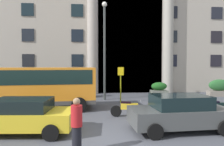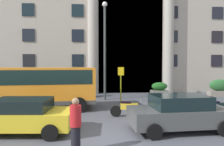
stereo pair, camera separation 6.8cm
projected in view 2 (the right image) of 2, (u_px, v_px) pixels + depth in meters
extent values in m
cube|color=#494C55|center=(107.00, 141.00, 7.73)|extent=(80.00, 64.00, 0.12)
cube|color=#A2998C|center=(101.00, 27.00, 24.91)|extent=(41.62, 9.00, 14.87)
cube|color=black|center=(131.00, 39.00, 20.74)|extent=(6.49, 0.12, 10.98)
cylinder|color=#A39990|center=(93.00, 38.00, 20.18)|extent=(1.06, 1.06, 10.98)
cylinder|color=#A19C90|center=(168.00, 38.00, 20.67)|extent=(1.06, 1.06, 10.98)
cube|color=black|center=(29.00, 60.00, 20.07)|extent=(1.17, 0.08, 1.22)
cube|color=black|center=(78.00, 60.00, 20.38)|extent=(1.17, 0.08, 1.22)
cube|color=black|center=(172.00, 61.00, 20.99)|extent=(1.17, 0.08, 1.22)
cube|color=black|center=(217.00, 61.00, 21.30)|extent=(1.17, 0.08, 1.22)
cube|color=black|center=(28.00, 35.00, 19.98)|extent=(1.17, 0.08, 1.22)
cube|color=black|center=(78.00, 36.00, 20.29)|extent=(1.17, 0.08, 1.22)
cube|color=black|center=(172.00, 36.00, 20.90)|extent=(1.17, 0.08, 1.22)
cube|color=black|center=(217.00, 37.00, 21.21)|extent=(1.17, 0.08, 1.22)
cube|color=black|center=(28.00, 10.00, 19.89)|extent=(1.17, 0.08, 1.22)
cube|color=black|center=(78.00, 10.00, 20.20)|extent=(1.17, 0.08, 1.22)
cube|color=black|center=(172.00, 12.00, 20.81)|extent=(1.17, 0.08, 1.22)
cube|color=black|center=(218.00, 13.00, 21.11)|extent=(1.17, 0.08, 1.22)
cube|color=orange|center=(41.00, 85.00, 12.90)|extent=(6.89, 3.05, 2.20)
cube|color=black|center=(41.00, 76.00, 12.88)|extent=(6.49, 3.04, 0.85)
cube|color=black|center=(93.00, 79.00, 13.42)|extent=(0.26, 2.01, 1.06)
cube|color=#464340|center=(41.00, 101.00, 12.94)|extent=(6.89, 3.09, 0.24)
cylinder|color=black|center=(79.00, 98.00, 14.51)|extent=(0.92, 0.37, 0.90)
cylinder|color=black|center=(79.00, 105.00, 12.14)|extent=(0.92, 0.37, 0.90)
cylinder|color=black|center=(8.00, 100.00, 13.75)|extent=(0.92, 0.37, 0.90)
cylinder|color=#959B12|center=(121.00, 85.00, 15.33)|extent=(0.08, 0.08, 2.59)
cube|color=yellow|center=(121.00, 71.00, 15.26)|extent=(0.44, 0.03, 0.60)
cube|color=#6D5F5A|center=(29.00, 94.00, 17.96)|extent=(1.87, 0.82, 0.52)
ellipsoid|color=#286734|center=(29.00, 87.00, 17.93)|extent=(1.79, 0.74, 0.83)
cube|color=gray|center=(220.00, 94.00, 18.48)|extent=(2.08, 0.70, 0.50)
ellipsoid|color=#29602D|center=(220.00, 85.00, 18.45)|extent=(2.00, 0.63, 1.03)
cube|color=slate|center=(159.00, 93.00, 18.59)|extent=(1.49, 0.86, 0.53)
ellipsoid|color=#1D551D|center=(159.00, 86.00, 18.56)|extent=(1.43, 0.78, 0.72)
cube|color=slate|center=(86.00, 94.00, 18.06)|extent=(1.45, 0.82, 0.58)
ellipsoid|color=#204320|center=(86.00, 84.00, 18.03)|extent=(1.39, 0.74, 1.09)
cube|color=gold|center=(22.00, 119.00, 8.43)|extent=(4.28, 2.02, 0.66)
cube|color=black|center=(21.00, 105.00, 8.41)|extent=(2.35, 1.70, 0.48)
cylinder|color=black|center=(62.00, 120.00, 9.35)|extent=(0.63, 0.23, 0.62)
cylinder|color=black|center=(50.00, 133.00, 7.56)|extent=(0.63, 0.23, 0.62)
cube|color=#464949|center=(179.00, 116.00, 8.75)|extent=(4.35, 2.13, 0.70)
cube|color=black|center=(180.00, 102.00, 8.73)|extent=(2.40, 1.76, 0.55)
cylinder|color=black|center=(199.00, 117.00, 9.86)|extent=(0.63, 0.25, 0.62)
cylinder|color=black|center=(141.00, 119.00, 9.46)|extent=(0.63, 0.25, 0.62)
cylinder|color=black|center=(154.00, 132.00, 7.66)|extent=(0.63, 0.25, 0.62)
cylinder|color=black|center=(143.00, 112.00, 10.96)|extent=(0.61, 0.21, 0.60)
cylinder|color=black|center=(116.00, 111.00, 11.14)|extent=(0.61, 0.23, 0.60)
cube|color=gold|center=(129.00, 106.00, 11.04)|extent=(0.95, 0.41, 0.32)
cube|color=black|center=(126.00, 103.00, 11.06)|extent=(0.55, 0.29, 0.12)
cylinder|color=#A5A5A8|center=(141.00, 101.00, 10.96)|extent=(0.13, 0.55, 0.03)
cylinder|color=black|center=(204.00, 111.00, 11.18)|extent=(0.60, 0.13, 0.60)
cube|color=black|center=(218.00, 106.00, 11.22)|extent=(0.94, 0.25, 0.32)
cube|color=black|center=(214.00, 102.00, 11.20)|extent=(0.52, 0.21, 0.12)
cylinder|color=black|center=(76.00, 140.00, 6.48)|extent=(0.30, 0.30, 0.87)
cylinder|color=red|center=(76.00, 116.00, 6.46)|extent=(0.36, 0.36, 0.67)
sphere|color=#987552|center=(75.00, 102.00, 6.44)|extent=(0.23, 0.23, 0.23)
cylinder|color=#383E3D|center=(105.00, 53.00, 16.53)|extent=(0.18, 0.18, 7.48)
sphere|color=white|center=(105.00, 4.00, 16.38)|extent=(0.40, 0.40, 0.40)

